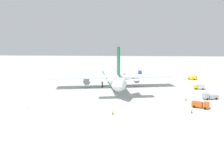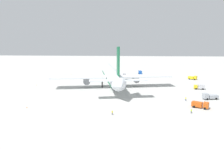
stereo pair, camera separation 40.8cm
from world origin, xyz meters
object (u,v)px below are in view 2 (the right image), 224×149
Objects in this scene: service_truck_2 at (210,96)px; service_van at (158,76)px; service_truck_3 at (200,105)px; service_truck_4 at (140,72)px; ground_worker_1 at (112,112)px; traffic_cone_0 at (71,74)px; ground_worker_2 at (186,99)px; ground_worker_0 at (191,111)px; service_truck_0 at (200,87)px; traffic_cone_1 at (37,85)px; baggage_cart_0 at (124,74)px; service_truck_1 at (193,78)px; traffic_cone_2 at (27,107)px; airliner at (111,75)px.

service_truck_2 is 63.52m from service_van.
service_truck_3 is 91.24m from service_truck_4.
ground_worker_1 is 102.73m from traffic_cone_0.
traffic_cone_0 is at bearing 82.93° from service_van.
service_truck_2 is 4.33× the size of ground_worker_2.
service_truck_3 is at bearing -72.56° from ground_worker_1.
service_truck_0 is at bearing -21.36° from ground_worker_0.
traffic_cone_0 is at bearing -10.43° from traffic_cone_1.
service_truck_4 reaches higher than service_truck_0.
ground_worker_0 is at bearing 141.97° from service_truck_3.
service_truck_4 is 80.70m from ground_worker_2.
baggage_cart_0 is at bearing 15.60° from ground_worker_0.
service_truck_1 is 92.43m from traffic_cone_0.
service_truck_0 is 1.82× the size of baggage_cart_0.
service_truck_2 is at bearing -130.34° from traffic_cone_0.
ground_worker_0 is (-93.50, -26.10, 0.08)m from baggage_cart_0.
ground_worker_1 is (-99.85, 14.93, -0.71)m from service_truck_4.
service_truck_1 is at bearing -8.63° from service_truck_2.
service_truck_2 is at bearing -75.96° from traffic_cone_2.
service_truck_2 is 94.41m from traffic_cone_1.
ground_worker_0 is 1.03× the size of ground_worker_2.
ground_worker_2 is (16.96, -2.49, -0.03)m from ground_worker_0.
ground_worker_1 is 34.04m from traffic_cone_2.
ground_worker_0 is 3.07× the size of traffic_cone_1.
ground_worker_2 is (-65.13, -3.29, -0.20)m from service_van.
traffic_cone_1 is at bearing 106.01° from service_truck_1.
service_van is 8.11× the size of traffic_cone_2.
service_truck_3 is 111.93m from traffic_cone_0.
traffic_cone_1 is (-51.33, 64.16, -1.28)m from service_truck_4.
service_truck_3 reaches higher than service_van.
airliner reaches higher than service_truck_2.
service_truck_2 is 83.41m from baggage_cart_0.
traffic_cone_1 is (27.83, 79.84, -0.55)m from ground_worker_2.
service_van is 8.11× the size of traffic_cone_0.
traffic_cone_2 is (-89.17, -7.16, 0.00)m from traffic_cone_0.
service_truck_3 is 90.97m from traffic_cone_1.
airliner is 52.69m from service_truck_2.
service_truck_0 is 3.47× the size of ground_worker_2.
ground_worker_0 reaches higher than traffic_cone_2.
service_truck_4 is 3.33× the size of ground_worker_2.
ground_worker_2 is (10.20, 2.79, -0.54)m from service_truck_3.
service_truck_2 is at bearing -60.21° from ground_worker_1.
ground_worker_0 is (-41.28, 16.14, -0.60)m from service_truck_0.
baggage_cart_0 is 97.26m from ground_worker_1.
service_truck_0 is at bearing -151.85° from service_truck_4.
service_truck_2 reaches higher than ground_worker_0.
service_truck_4 is (75.84, 27.01, 0.20)m from service_truck_2.
service_truck_3 is (-34.53, 10.86, -0.09)m from service_truck_0.
service_truck_2 reaches higher than service_truck_1.
airliner is 49.57m from baggage_cart_0.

